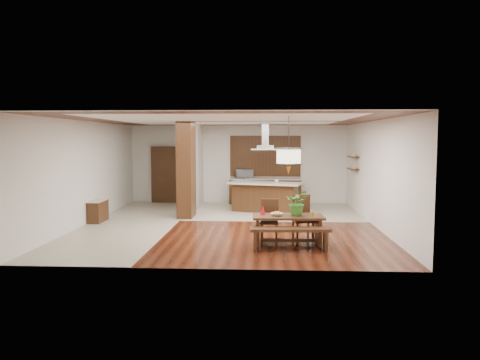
# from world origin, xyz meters

# --- Properties ---
(room_shell) EXTENTS (9.00, 9.04, 2.92)m
(room_shell) POSITION_xyz_m (0.00, 0.00, 2.06)
(room_shell) COLOR #331309
(room_shell) RESTS_ON ground
(tile_hallway) EXTENTS (2.50, 9.00, 0.01)m
(tile_hallway) POSITION_xyz_m (-2.75, 0.00, 0.01)
(tile_hallway) COLOR #B9B09A
(tile_hallway) RESTS_ON ground
(tile_kitchen) EXTENTS (5.50, 4.00, 0.01)m
(tile_kitchen) POSITION_xyz_m (1.25, 2.50, 0.01)
(tile_kitchen) COLOR #B9B09A
(tile_kitchen) RESTS_ON ground
(soffit_band) EXTENTS (8.00, 9.00, 0.02)m
(soffit_band) POSITION_xyz_m (0.00, 0.00, 2.88)
(soffit_band) COLOR #37160D
(soffit_band) RESTS_ON room_shell
(partition_pier) EXTENTS (0.45, 1.00, 2.90)m
(partition_pier) POSITION_xyz_m (-1.40, 1.20, 1.45)
(partition_pier) COLOR black
(partition_pier) RESTS_ON ground
(partition_stub) EXTENTS (0.18, 2.40, 2.90)m
(partition_stub) POSITION_xyz_m (-1.40, 3.30, 1.45)
(partition_stub) COLOR silver
(partition_stub) RESTS_ON ground
(hallway_console) EXTENTS (0.37, 0.88, 0.63)m
(hallway_console) POSITION_xyz_m (-3.81, 0.20, 0.32)
(hallway_console) COLOR black
(hallway_console) RESTS_ON ground
(hallway_doorway) EXTENTS (1.10, 0.20, 2.10)m
(hallway_doorway) POSITION_xyz_m (-2.70, 4.40, 1.05)
(hallway_doorway) COLOR black
(hallway_doorway) RESTS_ON ground
(rear_counter) EXTENTS (2.60, 0.62, 0.95)m
(rear_counter) POSITION_xyz_m (1.00, 4.20, 0.48)
(rear_counter) COLOR black
(rear_counter) RESTS_ON ground
(kitchen_window) EXTENTS (2.60, 0.08, 1.50)m
(kitchen_window) POSITION_xyz_m (1.00, 4.46, 1.75)
(kitchen_window) COLOR #A06730
(kitchen_window) RESTS_ON room_shell
(shelf_lower) EXTENTS (0.26, 0.90, 0.04)m
(shelf_lower) POSITION_xyz_m (3.87, 2.60, 1.40)
(shelf_lower) COLOR black
(shelf_lower) RESTS_ON room_shell
(shelf_upper) EXTENTS (0.26, 0.90, 0.04)m
(shelf_upper) POSITION_xyz_m (3.87, 2.60, 1.80)
(shelf_upper) COLOR black
(shelf_upper) RESTS_ON room_shell
(dining_table) EXTENTS (1.62, 0.86, 0.66)m
(dining_table) POSITION_xyz_m (1.51, -2.38, 0.49)
(dining_table) COLOR black
(dining_table) RESTS_ON ground
(dining_bench) EXTENTS (1.75, 0.46, 0.49)m
(dining_bench) POSITION_xyz_m (1.54, -2.95, 0.24)
(dining_bench) COLOR black
(dining_bench) RESTS_ON ground
(dining_chair_left) EXTENTS (0.44, 0.44, 0.95)m
(dining_chair_left) POSITION_xyz_m (1.10, -1.91, 0.48)
(dining_chair_left) COLOR black
(dining_chair_left) RESTS_ON ground
(dining_chair_right) EXTENTS (0.55, 0.55, 1.06)m
(dining_chair_right) POSITION_xyz_m (1.89, -1.88, 0.53)
(dining_chair_right) COLOR black
(dining_chair_right) RESTS_ON ground
(pendant_lantern) EXTENTS (0.64, 0.64, 1.31)m
(pendant_lantern) POSITION_xyz_m (1.51, -2.38, 2.25)
(pendant_lantern) COLOR #F4ECBB
(pendant_lantern) RESTS_ON room_shell
(foliage_plant) EXTENTS (0.59, 0.54, 0.58)m
(foliage_plant) POSITION_xyz_m (1.73, -2.33, 0.95)
(foliage_plant) COLOR #367727
(foliage_plant) RESTS_ON dining_table
(fruit_bowl) EXTENTS (0.32, 0.32, 0.06)m
(fruit_bowl) POSITION_xyz_m (1.26, -2.45, 0.69)
(fruit_bowl) COLOR beige
(fruit_bowl) RESTS_ON dining_table
(napkin_cone) EXTENTS (0.14, 0.14, 0.21)m
(napkin_cone) POSITION_xyz_m (0.95, -2.29, 0.77)
(napkin_cone) COLOR #B70D18
(napkin_cone) RESTS_ON dining_table
(gold_ornament) EXTENTS (0.09, 0.09, 0.10)m
(gold_ornament) POSITION_xyz_m (2.08, -2.46, 0.71)
(gold_ornament) COLOR gold
(gold_ornament) RESTS_ON dining_table
(kitchen_island) EXTENTS (2.54, 1.61, 0.97)m
(kitchen_island) POSITION_xyz_m (1.00, 2.36, 0.50)
(kitchen_island) COLOR black
(kitchen_island) RESTS_ON ground
(range_hood) EXTENTS (0.90, 0.55, 0.87)m
(range_hood) POSITION_xyz_m (1.00, 2.36, 2.46)
(range_hood) COLOR silver
(range_hood) RESTS_ON room_shell
(island_cup) EXTENTS (0.16, 0.16, 0.10)m
(island_cup) POSITION_xyz_m (1.37, 2.27, 1.02)
(island_cup) COLOR white
(island_cup) RESTS_ON kitchen_island
(microwave) EXTENTS (0.69, 0.60, 0.32)m
(microwave) POSITION_xyz_m (0.22, 4.24, 1.11)
(microwave) COLOR #B7B8BE
(microwave) RESTS_ON rear_counter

